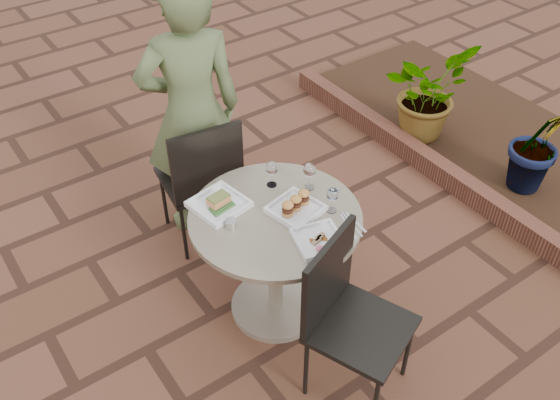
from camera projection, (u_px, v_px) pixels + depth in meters
ground at (272, 284)px, 3.81m from camera, size 60.00×60.00×0.00m
cafe_table at (275, 249)px, 3.36m from camera, size 0.90×0.90×0.73m
chair_far at (203, 174)px, 3.75m from camera, size 0.50×0.50×0.93m
chair_near at (346, 308)px, 2.97m from camera, size 0.57×0.57×0.93m
diner at (192, 113)px, 3.71m from camera, size 0.71×0.57×1.71m
plate_salmon at (219, 204)px, 3.24m from camera, size 0.30×0.30×0.07m
plate_sliders at (296, 206)px, 3.20m from camera, size 0.29×0.29×0.16m
plate_tuna at (319, 240)px, 3.04m from camera, size 0.28×0.28×0.03m
wine_glass_right at (333, 195)px, 3.16m from camera, size 0.06×0.06×0.15m
wine_glass_mid at (272, 169)px, 3.32m from camera, size 0.06×0.06×0.15m
wine_glass_far at (310, 171)px, 3.30m from camera, size 0.07×0.07×0.16m
steel_ramekin at (231, 223)px, 3.12m from camera, size 0.06×0.06×0.04m
cutlery_set at (352, 224)px, 3.15m from camera, size 0.12×0.21×0.00m
planter_curb at (425, 160)px, 4.65m from camera, size 0.12×3.00×0.15m
mulch_bed at (487, 134)px, 4.98m from camera, size 1.30×3.00×0.06m
potted_plant_a at (426, 92)px, 4.72m from camera, size 0.78×0.72×0.73m
potted_plant_b at (541, 142)px, 4.20m from camera, size 0.50×0.45×0.74m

